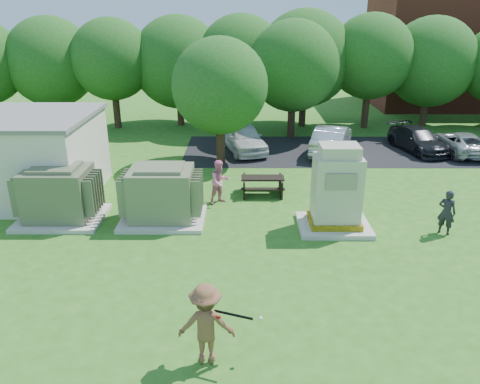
{
  "coord_description": "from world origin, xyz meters",
  "views": [
    {
      "loc": [
        0.07,
        -11.02,
        7.19
      ],
      "look_at": [
        0.0,
        4.0,
        1.3
      ],
      "focal_mm": 35.0,
      "sensor_mm": 36.0,
      "label": 1
    }
  ],
  "objects_px": {
    "person_by_generator": "(447,212)",
    "generator_cabinet": "(336,193)",
    "person_at_picnic": "(220,182)",
    "car_dark": "(418,140)",
    "transformer_right": "(162,195)",
    "car_white": "(243,137)",
    "car_silver_b": "(461,143)",
    "car_silver_a": "(332,139)",
    "transformer_left": "(59,195)",
    "picnic_table": "(262,183)",
    "batter": "(206,324)"
  },
  "relations": [
    {
      "from": "person_at_picnic",
      "to": "car_dark",
      "type": "bearing_deg",
      "value": 0.2
    },
    {
      "from": "car_dark",
      "to": "car_silver_a",
      "type": "bearing_deg",
      "value": 172.14
    },
    {
      "from": "car_silver_b",
      "to": "transformer_left",
      "type": "bearing_deg",
      "value": 26.68
    },
    {
      "from": "generator_cabinet",
      "to": "car_dark",
      "type": "xyz_separation_m",
      "value": [
        6.26,
        9.61,
        -0.7
      ]
    },
    {
      "from": "person_by_generator",
      "to": "person_at_picnic",
      "type": "distance_m",
      "value": 8.25
    },
    {
      "from": "transformer_left",
      "to": "car_dark",
      "type": "bearing_deg",
      "value": 29.29
    },
    {
      "from": "transformer_left",
      "to": "car_dark",
      "type": "height_order",
      "value": "transformer_left"
    },
    {
      "from": "generator_cabinet",
      "to": "batter",
      "type": "relative_size",
      "value": 1.59
    },
    {
      "from": "transformer_left",
      "to": "picnic_table",
      "type": "distance_m",
      "value": 7.87
    },
    {
      "from": "batter",
      "to": "car_silver_b",
      "type": "distance_m",
      "value": 20.18
    },
    {
      "from": "car_white",
      "to": "car_silver_a",
      "type": "distance_m",
      "value": 4.71
    },
    {
      "from": "picnic_table",
      "to": "car_dark",
      "type": "xyz_separation_m",
      "value": [
        8.65,
        6.42,
        0.15
      ]
    },
    {
      "from": "transformer_right",
      "to": "car_dark",
      "type": "height_order",
      "value": "transformer_right"
    },
    {
      "from": "transformer_right",
      "to": "picnic_table",
      "type": "relative_size",
      "value": 1.7
    },
    {
      "from": "transformer_left",
      "to": "car_white",
      "type": "relative_size",
      "value": 0.68
    },
    {
      "from": "car_silver_a",
      "to": "car_dark",
      "type": "bearing_deg",
      "value": -155.83
    },
    {
      "from": "car_white",
      "to": "generator_cabinet",
      "type": "bearing_deg",
      "value": -87.98
    },
    {
      "from": "person_by_generator",
      "to": "car_white",
      "type": "xyz_separation_m",
      "value": [
        -6.87,
        10.01,
        -0.04
      ]
    },
    {
      "from": "person_by_generator",
      "to": "generator_cabinet",
      "type": "bearing_deg",
      "value": 29.72
    },
    {
      "from": "car_dark",
      "to": "car_silver_b",
      "type": "height_order",
      "value": "car_dark"
    },
    {
      "from": "person_by_generator",
      "to": "person_at_picnic",
      "type": "bearing_deg",
      "value": 17.3
    },
    {
      "from": "transformer_left",
      "to": "generator_cabinet",
      "type": "bearing_deg",
      "value": -3.52
    },
    {
      "from": "transformer_left",
      "to": "car_silver_a",
      "type": "height_order",
      "value": "transformer_left"
    },
    {
      "from": "transformer_right",
      "to": "generator_cabinet",
      "type": "height_order",
      "value": "generator_cabinet"
    },
    {
      "from": "generator_cabinet",
      "to": "car_white",
      "type": "bearing_deg",
      "value": 108.36
    },
    {
      "from": "car_white",
      "to": "car_silver_a",
      "type": "relative_size",
      "value": 0.96
    },
    {
      "from": "transformer_right",
      "to": "car_white",
      "type": "distance_m",
      "value": 9.43
    },
    {
      "from": "picnic_table",
      "to": "person_by_generator",
      "type": "height_order",
      "value": "person_by_generator"
    },
    {
      "from": "transformer_right",
      "to": "car_white",
      "type": "xyz_separation_m",
      "value": [
        2.92,
        8.97,
        -0.22
      ]
    },
    {
      "from": "transformer_right",
      "to": "car_silver_a",
      "type": "bearing_deg",
      "value": 48.37
    },
    {
      "from": "transformer_right",
      "to": "picnic_table",
      "type": "height_order",
      "value": "transformer_right"
    },
    {
      "from": "transformer_right",
      "to": "car_white",
      "type": "relative_size",
      "value": 0.68
    },
    {
      "from": "generator_cabinet",
      "to": "person_by_generator",
      "type": "xyz_separation_m",
      "value": [
        3.69,
        -0.44,
        -0.53
      ]
    },
    {
      "from": "batter",
      "to": "person_at_picnic",
      "type": "relative_size",
      "value": 1.08
    },
    {
      "from": "generator_cabinet",
      "to": "car_silver_a",
      "type": "height_order",
      "value": "generator_cabinet"
    },
    {
      "from": "picnic_table",
      "to": "transformer_left",
      "type": "bearing_deg",
      "value": -160.78
    },
    {
      "from": "transformer_left",
      "to": "person_at_picnic",
      "type": "xyz_separation_m",
      "value": [
        5.7,
        1.67,
        -0.09
      ]
    },
    {
      "from": "batter",
      "to": "car_silver_b",
      "type": "xyz_separation_m",
      "value": [
        12.41,
        15.91,
        -0.38
      ]
    },
    {
      "from": "car_silver_a",
      "to": "car_silver_b",
      "type": "xyz_separation_m",
      "value": [
        6.91,
        0.04,
        -0.18
      ]
    },
    {
      "from": "batter",
      "to": "car_white",
      "type": "xyz_separation_m",
      "value": [
        0.81,
        16.28,
        -0.2
      ]
    },
    {
      "from": "transformer_right",
      "to": "picnic_table",
      "type": "bearing_deg",
      "value": 34.83
    },
    {
      "from": "transformer_right",
      "to": "generator_cabinet",
      "type": "bearing_deg",
      "value": -5.65
    },
    {
      "from": "transformer_right",
      "to": "person_at_picnic",
      "type": "distance_m",
      "value": 2.61
    },
    {
      "from": "transformer_right",
      "to": "car_white",
      "type": "bearing_deg",
      "value": 71.94
    },
    {
      "from": "car_white",
      "to": "car_silver_b",
      "type": "xyz_separation_m",
      "value": [
        11.6,
        -0.36,
        -0.18
      ]
    },
    {
      "from": "generator_cabinet",
      "to": "person_at_picnic",
      "type": "relative_size",
      "value": 1.72
    },
    {
      "from": "generator_cabinet",
      "to": "car_white",
      "type": "xyz_separation_m",
      "value": [
        -3.18,
        9.57,
        -0.57
      ]
    },
    {
      "from": "car_silver_a",
      "to": "picnic_table",
      "type": "bearing_deg",
      "value": 75.76
    },
    {
      "from": "car_silver_b",
      "to": "car_dark",
      "type": "bearing_deg",
      "value": -9.24
    },
    {
      "from": "person_by_generator",
      "to": "car_silver_b",
      "type": "bearing_deg",
      "value": -79.67
    }
  ]
}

